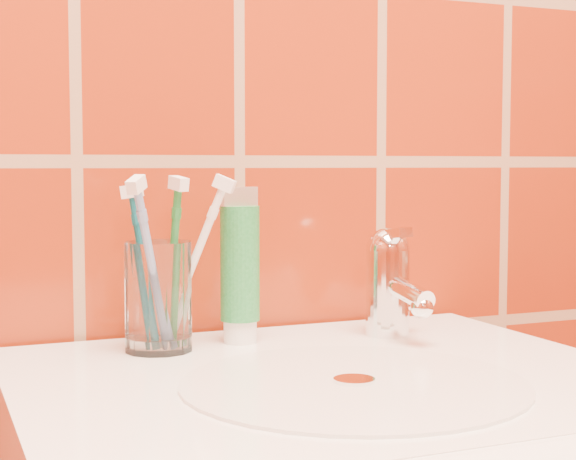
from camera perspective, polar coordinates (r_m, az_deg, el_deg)
name	(u,v)px	position (r m, az deg, el deg)	size (l,w,h in m)	color
glass_tumbler	(158,296)	(0.90, -8.38, -4.27)	(0.07, 0.07, 0.11)	white
toothpaste_tube	(240,270)	(0.93, -3.13, -2.61)	(0.05, 0.04, 0.16)	white
faucet	(390,278)	(0.97, 6.59, -3.13)	(0.05, 0.11, 0.12)	white
toothbrush_0	(152,268)	(0.87, -8.77, -2.46)	(0.06, 0.07, 0.18)	#6884B9
toothbrush_1	(144,269)	(0.89, -9.27, -2.53)	(0.04, 0.04, 0.18)	#0C5566
toothbrush_2	(193,264)	(0.90, -6.18, -2.23)	(0.08, 0.06, 0.18)	silver
toothbrush_3	(172,265)	(0.89, -7.48, -2.25)	(0.03, 0.05, 0.18)	#1D6F2C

